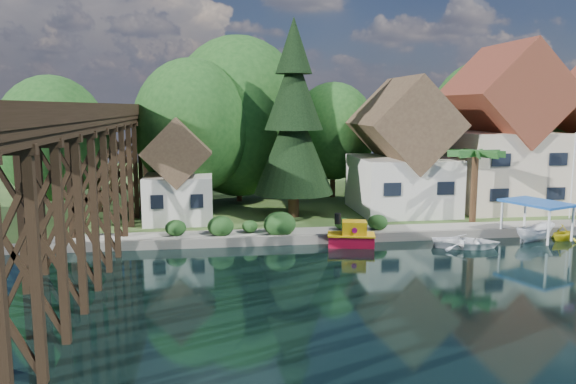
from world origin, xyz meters
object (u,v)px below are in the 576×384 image
house_left (402,156)px  conifer (294,123)px  house_center (503,139)px  palm_tree (476,156)px  tugboat (352,236)px  boat_canopy (536,224)px  boat_white_a (466,241)px  shed (178,178)px  trestle_bridge (80,173)px  flagpole (575,166)px  boat_yellow (563,232)px

house_left → conifer: conifer is taller
house_center → palm_tree: house_center is taller
house_center → palm_tree: 7.56m
tugboat → boat_canopy: (12.75, -0.46, 0.51)m
tugboat → boat_white_a: 7.45m
tugboat → boat_white_a: tugboat is taller
house_left → conifer: size_ratio=0.72×
house_center → tugboat: size_ratio=4.13×
shed → house_center: bearing=4.2°
palm_tree → tugboat: bearing=-159.2°
shed → conifer: bearing=3.2°
trestle_bridge → shed: (5.00, 9.33, -1.52)m
tugboat → house_left: bearing=54.2°
palm_tree → flagpole: (8.30, 0.31, -0.92)m
house_center → tugboat: (-15.45, -9.44, -5.75)m
trestle_bridge → house_left: house_left is taller
house_center → conifer: size_ratio=0.91×
flagpole → boat_canopy: bearing=-141.4°
conifer → flagpole: 21.91m
trestle_bridge → flagpole: size_ratio=6.62×
shed → flagpole: size_ratio=1.18×
conifer → trestle_bridge: bearing=-144.7°
boat_white_a → flagpole: bearing=-45.9°
shed → boat_canopy: bearing=-18.0°
trestle_bridge → shed: trestle_bridge is taller
conifer → boat_white_a: size_ratio=3.58×
flagpole → tugboat: bearing=-167.2°
trestle_bridge → house_left: (23.00, 10.83, -0.21)m
conifer → palm_tree: (13.04, -4.01, -2.37)m
house_center → boat_white_a: (-8.14, -10.87, -5.97)m
boat_white_a → boat_canopy: (5.44, 0.96, 0.74)m
house_left → boat_yellow: house_left is taller
shed → boat_canopy: 25.69m
conifer → boat_white_a: 15.59m
palm_tree → tugboat: palm_tree is taller
house_center → house_left: bearing=-176.8°
conifer → tugboat: size_ratio=4.56×
boat_yellow → house_center: bearing=-27.8°
flagpole → house_center: bearing=121.6°
flagpole → tugboat: flagpole is taller
conifer → flagpole: conifer is taller
tugboat → boat_canopy: size_ratio=0.67×
house_left → boat_yellow: 13.41m
boat_white_a → boat_yellow: size_ratio=1.82×
shed → conifer: (8.86, 0.50, 4.06)m
house_center → flagpole: 6.38m
boat_white_a → conifer: bearing=64.5°
palm_tree → flagpole: 8.36m
conifer → tugboat: 11.06m
boat_canopy → house_left: bearing=123.8°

